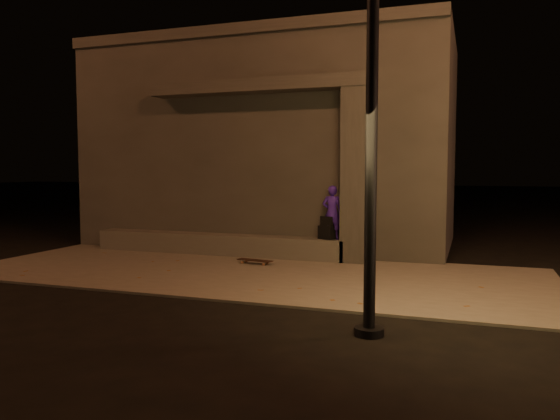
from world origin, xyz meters
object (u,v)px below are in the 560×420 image
at_px(column, 356,176).
at_px(skateboarder, 332,212).
at_px(backpack, 327,231).
at_px(skateboard, 255,261).

bearing_deg(column, skateboarder, 180.00).
bearing_deg(skateboarder, backpack, -5.67).
height_order(skateboarder, skateboard, skateboarder).
bearing_deg(backpack, skateboard, -118.40).
bearing_deg(column, backpack, -180.00).
height_order(column, backpack, column).
bearing_deg(skateboard, backpack, 47.13).
xyz_separation_m(skateboarder, skateboard, (-1.38, -0.96, -0.95)).
height_order(column, skateboarder, column).
xyz_separation_m(column, backpack, (-0.60, -0.00, -1.18)).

